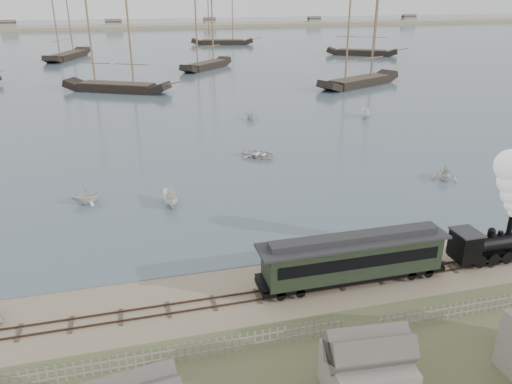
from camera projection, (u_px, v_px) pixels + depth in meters
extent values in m
plane|color=tan|center=(264.00, 279.00, 35.83)|extent=(600.00, 600.00, 0.00)
cube|color=#40525C|center=(142.00, 44.00, 187.87)|extent=(600.00, 336.00, 0.06)
cube|color=#3E2C22|center=(274.00, 297.00, 33.56)|extent=(120.00, 0.08, 0.12)
cube|color=#3E2C22|center=(270.00, 289.00, 34.45)|extent=(120.00, 0.08, 0.12)
cube|color=#3A3025|center=(272.00, 294.00, 34.03)|extent=(120.00, 1.80, 0.06)
cube|color=tan|center=(134.00, 28.00, 259.44)|extent=(500.00, 20.00, 1.80)
cube|color=black|center=(489.00, 254.00, 37.89)|extent=(6.13, 1.80, 0.23)
cylinder|color=black|center=(487.00, 244.00, 37.47)|extent=(3.79, 1.35, 1.35)
cube|color=black|center=(465.00, 245.00, 36.93)|extent=(1.62, 1.98, 2.08)
cube|color=#29292C|center=(467.00, 232.00, 36.52)|extent=(1.80, 2.17, 0.11)
cylinder|color=black|center=(510.00, 227.00, 37.41)|extent=(0.40, 0.40, 1.44)
sphere|color=black|center=(492.00, 231.00, 37.11)|extent=(0.58, 0.58, 0.58)
cube|color=black|center=(351.00, 274.00, 35.17)|extent=(13.60, 2.23, 0.34)
cube|color=black|center=(353.00, 257.00, 34.66)|extent=(12.63, 2.43, 2.43)
cube|color=black|center=(361.00, 263.00, 33.46)|extent=(11.65, 0.06, 0.87)
cube|color=black|center=(346.00, 246.00, 35.67)|extent=(11.65, 0.06, 0.87)
cube|color=#29292C|center=(354.00, 241.00, 34.18)|extent=(13.60, 2.62, 0.17)
cube|color=#29292C|center=(355.00, 237.00, 34.07)|extent=(12.14, 1.17, 0.44)
imported|color=silver|center=(88.00, 195.00, 48.16)|extent=(3.16, 3.47, 1.58)
imported|color=silver|center=(170.00, 199.00, 47.79)|extent=(3.32, 1.36, 1.27)
imported|color=silver|center=(259.00, 154.00, 61.26)|extent=(4.92, 5.10, 0.86)
imported|color=silver|center=(445.00, 172.00, 54.08)|extent=(4.01, 3.90, 1.61)
imported|color=silver|center=(365.00, 113.00, 80.34)|extent=(3.66, 2.55, 1.32)
imported|color=silver|center=(250.00, 115.00, 78.92)|extent=(3.30, 2.97, 1.55)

